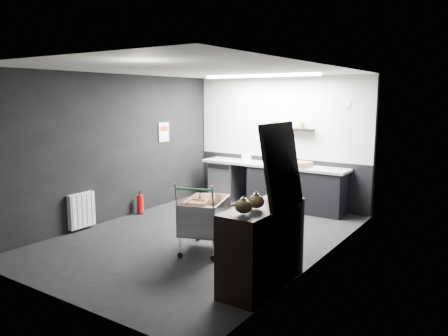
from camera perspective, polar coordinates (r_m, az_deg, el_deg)
The scene contains 22 objects.
floor at distance 7.33m, azimuth -2.71°, elevation -8.86°, with size 5.50×5.50×0.00m, color black.
ceiling at distance 6.97m, azimuth -2.89°, elevation 12.72°, with size 5.50×5.50×0.00m, color silver.
wall_back at distance 9.36m, azimuth 7.31°, elevation 3.52°, with size 5.50×5.50×0.00m, color black.
wall_front at distance 5.12m, azimuth -21.49°, elevation -1.86°, with size 5.50×5.50×0.00m, color black.
wall_left at distance 8.36m, azimuth -13.88°, elevation 2.63°, with size 5.50×5.50×0.00m, color black.
wall_right at distance 6.06m, azimuth 12.57°, elevation 0.22°, with size 5.50×5.50×0.00m, color black.
kitchen_wall_panel at distance 9.31m, azimuth 7.32°, elevation 6.57°, with size 3.95×0.02×1.70m, color silver.
dado_panel at distance 9.47m, azimuth 7.15°, elevation -1.62°, with size 3.95×0.02×1.00m, color black.
floating_shelf at distance 9.13m, azimuth 8.10°, elevation 5.06°, with size 1.20×0.22×0.04m, color black.
wall_clock at distance 8.75m, azimuth 15.63°, elevation 8.10°, with size 0.20×0.20×0.03m, color white.
poster at distance 9.25m, azimuth -7.88°, elevation 4.68°, with size 0.02×0.30×0.40m, color white.
poster_red_band at distance 9.24m, azimuth -7.86°, elevation 5.11°, with size 0.01×0.22×0.10m, color red.
radiator at distance 7.93m, azimuth -18.12°, elevation -5.28°, with size 0.10×0.50×0.60m, color white.
ceiling_strip at distance 8.53m, azimuth 4.72°, elevation 11.88°, with size 2.40×0.20×0.04m, color white.
prep_counter at distance 9.14m, azimuth 7.02°, elevation -2.28°, with size 3.20×0.61×0.90m.
person at distance 8.60m, azimuth 6.87°, elevation -0.76°, with size 0.58×0.38×1.58m, color beige.
shopping_cart at distance 6.54m, azimuth -2.56°, elevation -6.51°, with size 0.86×1.13×1.05m.
sideboard at distance 5.35m, azimuth 5.33°, elevation -8.75°, with size 0.57×1.33×1.99m.
fire_extinguisher at distance 8.74m, azimuth -10.90°, elevation -4.55°, with size 0.13×0.13×0.44m.
cardboard_box at distance 8.83m, azimuth 9.46°, elevation 0.51°, with size 0.52×0.40×0.10m, color olive.
pink_tub at distance 8.93m, azimuth 8.72°, elevation 1.02°, with size 0.23×0.23×0.23m, color silver.
white_container at distance 9.36m, azimuth 2.95°, elevation 1.29°, with size 0.18×0.14×0.16m, color white.
Camera 1 is at (4.16, -5.59, 2.29)m, focal length 35.00 mm.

